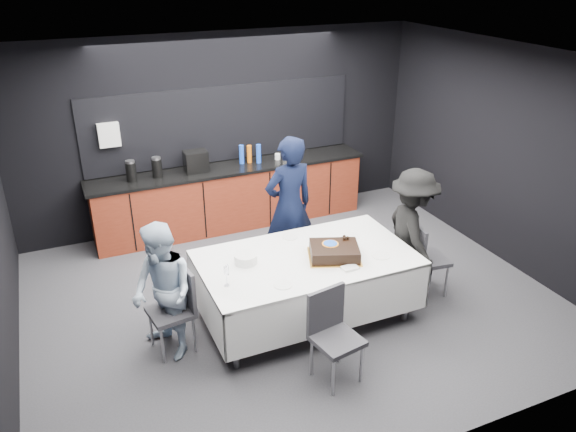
% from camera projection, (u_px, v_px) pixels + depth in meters
% --- Properties ---
extents(ground, '(6.00, 6.00, 0.00)m').
position_uv_depth(ground, '(291.00, 298.00, 6.73)').
color(ground, '#3E3E42').
rests_on(ground, ground).
extents(room_shell, '(6.04, 5.04, 2.82)m').
position_uv_depth(room_shell, '(292.00, 151.00, 5.94)').
color(room_shell, white).
rests_on(room_shell, ground).
extents(kitchenette, '(4.10, 0.64, 2.05)m').
position_uv_depth(kitchenette, '(230.00, 191.00, 8.33)').
color(kitchenette, maroon).
rests_on(kitchenette, ground).
extents(party_table, '(2.32, 1.32, 0.78)m').
position_uv_depth(party_table, '(306.00, 268.00, 6.13)').
color(party_table, '#99999E').
rests_on(party_table, ground).
extents(cake_assembly, '(0.68, 0.62, 0.17)m').
position_uv_depth(cake_assembly, '(334.00, 252.00, 6.03)').
color(cake_assembly, gold).
rests_on(cake_assembly, party_table).
extents(plate_stack, '(0.24, 0.24, 0.10)m').
position_uv_depth(plate_stack, '(246.00, 259.00, 5.93)').
color(plate_stack, white).
rests_on(plate_stack, party_table).
extents(loose_plate_near, '(0.19, 0.19, 0.01)m').
position_uv_depth(loose_plate_near, '(283.00, 285.00, 5.55)').
color(loose_plate_near, white).
rests_on(loose_plate_near, party_table).
extents(loose_plate_right_a, '(0.22, 0.22, 0.01)m').
position_uv_depth(loose_plate_right_a, '(350.00, 236.00, 6.50)').
color(loose_plate_right_a, white).
rests_on(loose_plate_right_a, party_table).
extents(loose_plate_right_b, '(0.21, 0.21, 0.01)m').
position_uv_depth(loose_plate_right_b, '(381.00, 255.00, 6.09)').
color(loose_plate_right_b, white).
rests_on(loose_plate_right_b, party_table).
extents(loose_plate_far, '(0.18, 0.18, 0.01)m').
position_uv_depth(loose_plate_far, '(290.00, 237.00, 6.48)').
color(loose_plate_far, white).
rests_on(loose_plate_far, party_table).
extents(fork_pile, '(0.17, 0.11, 0.03)m').
position_uv_depth(fork_pile, '(350.00, 268.00, 5.83)').
color(fork_pile, white).
rests_on(fork_pile, party_table).
extents(champagne_flute, '(0.06, 0.06, 0.22)m').
position_uv_depth(champagne_flute, '(226.00, 271.00, 5.48)').
color(champagne_flute, white).
rests_on(champagne_flute, party_table).
extents(chair_left, '(0.48, 0.48, 0.92)m').
position_uv_depth(chair_left, '(177.00, 303.00, 5.70)').
color(chair_left, '#333338').
rests_on(chair_left, ground).
extents(chair_right, '(0.47, 0.47, 0.92)m').
position_uv_depth(chair_right, '(423.00, 254.00, 6.62)').
color(chair_right, '#333338').
rests_on(chair_right, ground).
extents(chair_near, '(0.49, 0.49, 0.92)m').
position_uv_depth(chair_near, '(332.00, 329.00, 5.31)').
color(chair_near, '#333338').
rests_on(chair_near, ground).
extents(person_center, '(0.70, 0.50, 1.81)m').
position_uv_depth(person_center, '(289.00, 206.00, 6.96)').
color(person_center, black).
rests_on(person_center, ground).
extents(person_left, '(0.75, 0.85, 1.45)m').
position_uv_depth(person_left, '(163.00, 292.00, 5.53)').
color(person_left, '#ACC1D9').
rests_on(person_left, ground).
extents(person_right, '(0.78, 1.11, 1.56)m').
position_uv_depth(person_right, '(412.00, 233.00, 6.59)').
color(person_right, black).
rests_on(person_right, ground).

